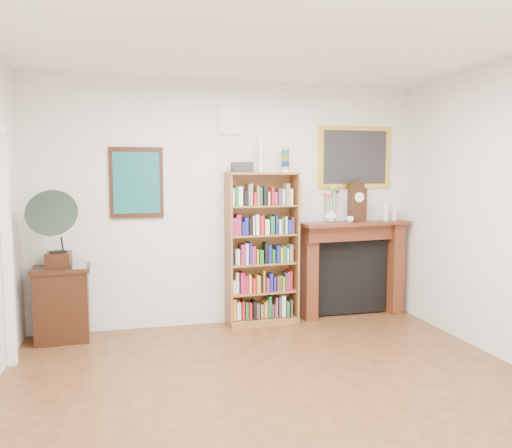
{
  "coord_description": "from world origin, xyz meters",
  "views": [
    {
      "loc": [
        -1.11,
        -3.18,
        1.74
      ],
      "look_at": [
        0.09,
        1.6,
        1.25
      ],
      "focal_mm": 35.0,
      "sensor_mm": 36.0,
      "label": 1
    }
  ],
  "objects_px": {
    "gramophone": "(55,225)",
    "cd_stack": "(80,264)",
    "bottle_left": "(386,211)",
    "flower_vase": "(331,215)",
    "side_cabinet": "(62,304)",
    "bottle_right": "(395,212)",
    "mantel_clock": "(357,203)",
    "bookshelf": "(262,240)",
    "fireplace": "(352,260)",
    "teacup": "(350,219)"
  },
  "relations": [
    {
      "from": "gramophone",
      "to": "cd_stack",
      "type": "distance_m",
      "value": 0.47
    },
    {
      "from": "cd_stack",
      "to": "bottle_left",
      "type": "bearing_deg",
      "value": 3.19
    },
    {
      "from": "gramophone",
      "to": "bottle_left",
      "type": "distance_m",
      "value": 3.79
    },
    {
      "from": "flower_vase",
      "to": "side_cabinet",
      "type": "bearing_deg",
      "value": -178.16
    },
    {
      "from": "bottle_right",
      "to": "mantel_clock",
      "type": "bearing_deg",
      "value": -176.85
    },
    {
      "from": "bookshelf",
      "to": "flower_vase",
      "type": "distance_m",
      "value": 0.9
    },
    {
      "from": "fireplace",
      "to": "cd_stack",
      "type": "height_order",
      "value": "fireplace"
    },
    {
      "from": "gramophone",
      "to": "fireplace",
      "type": "bearing_deg",
      "value": 4.08
    },
    {
      "from": "cd_stack",
      "to": "flower_vase",
      "type": "xyz_separation_m",
      "value": [
        2.84,
        0.21,
        0.43
      ]
    },
    {
      "from": "bottle_right",
      "to": "fireplace",
      "type": "bearing_deg",
      "value": 178.42
    },
    {
      "from": "flower_vase",
      "to": "bottle_left",
      "type": "height_order",
      "value": "bottle_left"
    },
    {
      "from": "gramophone",
      "to": "cd_stack",
      "type": "xyz_separation_m",
      "value": [
        0.22,
        -0.01,
        -0.42
      ]
    },
    {
      "from": "teacup",
      "to": "mantel_clock",
      "type": "bearing_deg",
      "value": 32.9
    },
    {
      "from": "fireplace",
      "to": "gramophone",
      "type": "bearing_deg",
      "value": 178.09
    },
    {
      "from": "bottle_left",
      "to": "bottle_right",
      "type": "xyz_separation_m",
      "value": [
        0.14,
        0.02,
        -0.02
      ]
    },
    {
      "from": "bookshelf",
      "to": "gramophone",
      "type": "height_order",
      "value": "bookshelf"
    },
    {
      "from": "side_cabinet",
      "to": "teacup",
      "type": "height_order",
      "value": "teacup"
    },
    {
      "from": "flower_vase",
      "to": "teacup",
      "type": "relative_size",
      "value": 1.79
    },
    {
      "from": "bookshelf",
      "to": "flower_vase",
      "type": "xyz_separation_m",
      "value": [
        0.86,
        0.03,
        0.27
      ]
    },
    {
      "from": "fireplace",
      "to": "side_cabinet",
      "type": "bearing_deg",
      "value": 176.41
    },
    {
      "from": "side_cabinet",
      "to": "cd_stack",
      "type": "height_order",
      "value": "cd_stack"
    },
    {
      "from": "side_cabinet",
      "to": "flower_vase",
      "type": "xyz_separation_m",
      "value": [
        3.04,
        0.1,
        0.86
      ]
    },
    {
      "from": "flower_vase",
      "to": "bottle_right",
      "type": "relative_size",
      "value": 0.79
    },
    {
      "from": "cd_stack",
      "to": "mantel_clock",
      "type": "distance_m",
      "value": 3.23
    },
    {
      "from": "fireplace",
      "to": "flower_vase",
      "type": "height_order",
      "value": "flower_vase"
    },
    {
      "from": "fireplace",
      "to": "bookshelf",
      "type": "bearing_deg",
      "value": 177.36
    },
    {
      "from": "teacup",
      "to": "cd_stack",
      "type": "bearing_deg",
      "value": -177.92
    },
    {
      "from": "bookshelf",
      "to": "gramophone",
      "type": "bearing_deg",
      "value": -179.61
    },
    {
      "from": "bottle_right",
      "to": "cd_stack",
      "type": "bearing_deg",
      "value": -176.57
    },
    {
      "from": "bottle_right",
      "to": "bookshelf",
      "type": "bearing_deg",
      "value": -178.4
    },
    {
      "from": "mantel_clock",
      "to": "flower_vase",
      "type": "distance_m",
      "value": 0.36
    },
    {
      "from": "bookshelf",
      "to": "teacup",
      "type": "xyz_separation_m",
      "value": [
        1.06,
        -0.06,
        0.22
      ]
    },
    {
      "from": "bookshelf",
      "to": "cd_stack",
      "type": "distance_m",
      "value": 2.0
    },
    {
      "from": "side_cabinet",
      "to": "cd_stack",
      "type": "distance_m",
      "value": 0.49
    },
    {
      "from": "bookshelf",
      "to": "bottle_right",
      "type": "distance_m",
      "value": 1.74
    },
    {
      "from": "cd_stack",
      "to": "bottle_left",
      "type": "distance_m",
      "value": 3.6
    },
    {
      "from": "fireplace",
      "to": "mantel_clock",
      "type": "distance_m",
      "value": 0.71
    },
    {
      "from": "bookshelf",
      "to": "gramophone",
      "type": "distance_m",
      "value": 2.23
    },
    {
      "from": "side_cabinet",
      "to": "flower_vase",
      "type": "relative_size",
      "value": 4.95
    },
    {
      "from": "side_cabinet",
      "to": "fireplace",
      "type": "xyz_separation_m",
      "value": [
        3.34,
        0.13,
        0.3
      ]
    },
    {
      "from": "side_cabinet",
      "to": "bottle_right",
      "type": "relative_size",
      "value": 3.91
    },
    {
      "from": "gramophone",
      "to": "flower_vase",
      "type": "distance_m",
      "value": 3.07
    },
    {
      "from": "fireplace",
      "to": "bottle_right",
      "type": "height_order",
      "value": "bottle_right"
    },
    {
      "from": "gramophone",
      "to": "mantel_clock",
      "type": "xyz_separation_m",
      "value": [
        3.4,
        0.18,
        0.16
      ]
    },
    {
      "from": "fireplace",
      "to": "teacup",
      "type": "bearing_deg",
      "value": -133.13
    },
    {
      "from": "gramophone",
      "to": "bottle_left",
      "type": "xyz_separation_m",
      "value": [
        3.78,
        0.19,
        0.06
      ]
    },
    {
      "from": "cd_stack",
      "to": "bottle_left",
      "type": "xyz_separation_m",
      "value": [
        3.56,
        0.2,
        0.47
      ]
    },
    {
      "from": "fireplace",
      "to": "teacup",
      "type": "distance_m",
      "value": 0.54
    },
    {
      "from": "fireplace",
      "to": "mantel_clock",
      "type": "relative_size",
      "value": 3.0
    },
    {
      "from": "cd_stack",
      "to": "flower_vase",
      "type": "height_order",
      "value": "flower_vase"
    }
  ]
}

